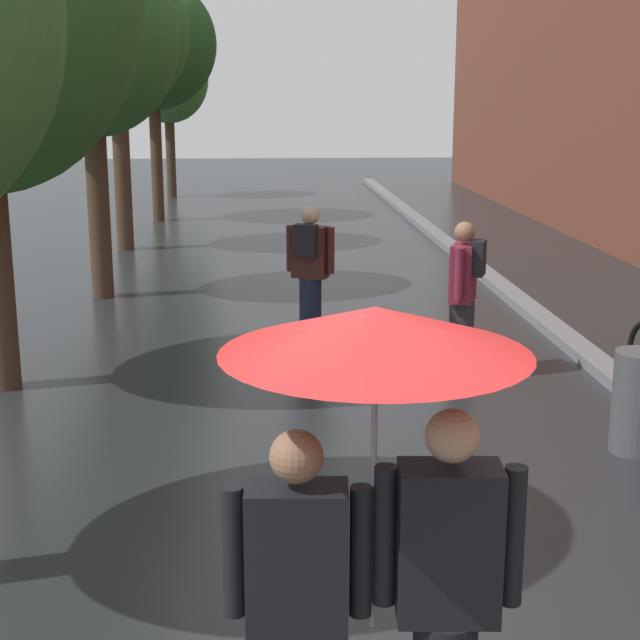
{
  "coord_description": "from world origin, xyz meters",
  "views": [
    {
      "loc": [
        -0.4,
        -3.34,
        2.89
      ],
      "look_at": [
        0.01,
        3.04,
        1.35
      ],
      "focal_mm": 53.25,
      "sensor_mm": 36.0,
      "label": 1
    }
  ],
  "objects_px": {
    "couple_under_umbrella": "(375,479)",
    "pedestrian_walking_far": "(310,271)",
    "street_tree_3": "(116,36)",
    "street_tree_4": "(152,45)",
    "street_tree_5": "(168,80)",
    "street_tree_2": "(90,41)",
    "litter_bin": "(639,402)",
    "pedestrian_walking_midground": "(464,294)"
  },
  "relations": [
    {
      "from": "street_tree_4",
      "to": "pedestrian_walking_far",
      "type": "height_order",
      "value": "street_tree_4"
    },
    {
      "from": "street_tree_2",
      "to": "litter_bin",
      "type": "relative_size",
      "value": 5.8
    },
    {
      "from": "street_tree_3",
      "to": "street_tree_4",
      "type": "height_order",
      "value": "street_tree_4"
    },
    {
      "from": "street_tree_3",
      "to": "couple_under_umbrella",
      "type": "height_order",
      "value": "street_tree_3"
    },
    {
      "from": "street_tree_3",
      "to": "street_tree_5",
      "type": "height_order",
      "value": "street_tree_3"
    },
    {
      "from": "litter_bin",
      "to": "pedestrian_walking_far",
      "type": "bearing_deg",
      "value": 124.63
    },
    {
      "from": "street_tree_4",
      "to": "litter_bin",
      "type": "relative_size",
      "value": 6.33
    },
    {
      "from": "street_tree_3",
      "to": "pedestrian_walking_midground",
      "type": "distance_m",
      "value": 10.12
    },
    {
      "from": "litter_bin",
      "to": "couple_under_umbrella",
      "type": "bearing_deg",
      "value": -124.9
    },
    {
      "from": "street_tree_2",
      "to": "pedestrian_walking_midground",
      "type": "xyz_separation_m",
      "value": [
        4.36,
        -4.19,
        -2.7
      ]
    },
    {
      "from": "street_tree_4",
      "to": "street_tree_5",
      "type": "bearing_deg",
      "value": 91.5
    },
    {
      "from": "street_tree_4",
      "to": "pedestrian_walking_midground",
      "type": "distance_m",
      "value": 13.71
    },
    {
      "from": "street_tree_3",
      "to": "litter_bin",
      "type": "height_order",
      "value": "street_tree_3"
    },
    {
      "from": "street_tree_2",
      "to": "couple_under_umbrella",
      "type": "xyz_separation_m",
      "value": [
        2.7,
        -10.23,
        -2.13
      ]
    },
    {
      "from": "street_tree_2",
      "to": "street_tree_4",
      "type": "distance_m",
      "value": 8.44
    },
    {
      "from": "street_tree_2",
      "to": "pedestrian_walking_far",
      "type": "xyz_separation_m",
      "value": [
        2.85,
        -2.82,
        -2.7
      ]
    },
    {
      "from": "pedestrian_walking_midground",
      "to": "pedestrian_walking_far",
      "type": "distance_m",
      "value": 2.04
    },
    {
      "from": "street_tree_3",
      "to": "pedestrian_walking_midground",
      "type": "relative_size",
      "value": 3.26
    },
    {
      "from": "street_tree_3",
      "to": "street_tree_4",
      "type": "xyz_separation_m",
      "value": [
        0.21,
        4.13,
        0.04
      ]
    },
    {
      "from": "litter_bin",
      "to": "pedestrian_walking_far",
      "type": "xyz_separation_m",
      "value": [
        -2.5,
        3.62,
        0.44
      ]
    },
    {
      "from": "street_tree_2",
      "to": "street_tree_3",
      "type": "height_order",
      "value": "street_tree_3"
    },
    {
      "from": "street_tree_4",
      "to": "pedestrian_walking_far",
      "type": "relative_size",
      "value": 3.32
    },
    {
      "from": "couple_under_umbrella",
      "to": "litter_bin",
      "type": "relative_size",
      "value": 2.49
    },
    {
      "from": "pedestrian_walking_midground",
      "to": "street_tree_2",
      "type": "bearing_deg",
      "value": 136.18
    },
    {
      "from": "couple_under_umbrella",
      "to": "pedestrian_walking_far",
      "type": "xyz_separation_m",
      "value": [
        0.15,
        7.41,
        -0.57
      ]
    },
    {
      "from": "street_tree_2",
      "to": "street_tree_3",
      "type": "relative_size",
      "value": 0.94
    },
    {
      "from": "couple_under_umbrella",
      "to": "pedestrian_walking_midground",
      "type": "xyz_separation_m",
      "value": [
        1.66,
        6.04,
        -0.57
      ]
    },
    {
      "from": "street_tree_3",
      "to": "couple_under_umbrella",
      "type": "bearing_deg",
      "value": -78.53
    },
    {
      "from": "street_tree_5",
      "to": "street_tree_4",
      "type": "bearing_deg",
      "value": -88.5
    },
    {
      "from": "street_tree_2",
      "to": "litter_bin",
      "type": "bearing_deg",
      "value": -50.27
    },
    {
      "from": "street_tree_5",
      "to": "pedestrian_walking_midground",
      "type": "xyz_separation_m",
      "value": [
        4.54,
        -17.65,
        -2.36
      ]
    },
    {
      "from": "street_tree_2",
      "to": "street_tree_5",
      "type": "distance_m",
      "value": 13.47
    },
    {
      "from": "street_tree_5",
      "to": "pedestrian_walking_far",
      "type": "bearing_deg",
      "value": -79.48
    },
    {
      "from": "street_tree_5",
      "to": "pedestrian_walking_far",
      "type": "relative_size",
      "value": 2.75
    },
    {
      "from": "street_tree_3",
      "to": "pedestrian_walking_far",
      "type": "xyz_separation_m",
      "value": [
        3.1,
        -7.12,
        -3.01
      ]
    },
    {
      "from": "litter_bin",
      "to": "pedestrian_walking_far",
      "type": "relative_size",
      "value": 0.52
    },
    {
      "from": "street_tree_3",
      "to": "couple_under_umbrella",
      "type": "distance_m",
      "value": 15.03
    },
    {
      "from": "street_tree_2",
      "to": "litter_bin",
      "type": "height_order",
      "value": "street_tree_2"
    },
    {
      "from": "street_tree_3",
      "to": "pedestrian_walking_far",
      "type": "bearing_deg",
      "value": -66.48
    },
    {
      "from": "couple_under_umbrella",
      "to": "pedestrian_walking_far",
      "type": "height_order",
      "value": "couple_under_umbrella"
    },
    {
      "from": "street_tree_2",
      "to": "couple_under_umbrella",
      "type": "bearing_deg",
      "value": -75.22
    },
    {
      "from": "pedestrian_walking_far",
      "to": "street_tree_2",
      "type": "bearing_deg",
      "value": 135.31
    }
  ]
}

